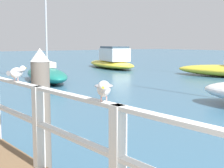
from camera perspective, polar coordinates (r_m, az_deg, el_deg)
name	(u,v)px	position (r m, az deg, el deg)	size (l,w,h in m)	color
dock_piling_near	(41,116)	(5.30, -11.82, -5.25)	(0.29, 0.29, 2.07)	#6B6056
seagull_foreground	(104,88)	(3.17, -1.39, -0.63)	(0.33, 0.40, 0.21)	white
seagull_background	(17,72)	(5.03, -15.76, 1.95)	(0.41, 0.33, 0.21)	white
boat_2	(46,73)	(19.06, -11.09, 1.78)	(3.20, 6.17, 7.63)	#197266
boat_3	(112,61)	(28.35, -0.03, 3.91)	(4.30, 7.86, 1.83)	gold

